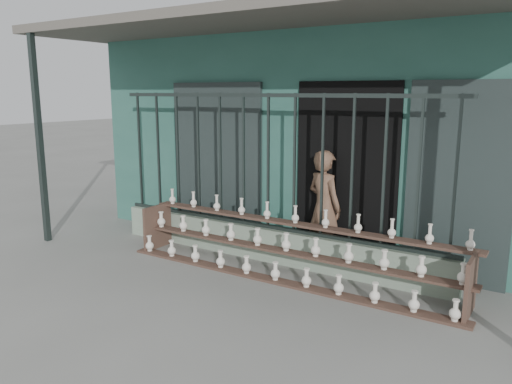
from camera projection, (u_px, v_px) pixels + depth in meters
The scene contains 6 objects.
ground at pixel (210, 291), 5.77m from camera, with size 60.00×60.00×0.00m, color slate.
workshop_building at pixel (352, 128), 8.95m from camera, with size 7.40×6.60×3.21m.
parapet_wall at pixel (268, 244), 6.80m from camera, with size 5.00×0.20×0.45m, color gray.
security_fence at pixel (268, 162), 6.58m from camera, with size 5.00×0.04×1.80m.
shelf_rack at pixel (285, 249), 6.17m from camera, with size 4.50×0.68×0.85m.
elderly_woman at pixel (324, 207), 6.59m from camera, with size 0.56×0.37×1.52m, color brown.
Camera 1 is at (3.36, -4.30, 2.27)m, focal length 35.00 mm.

